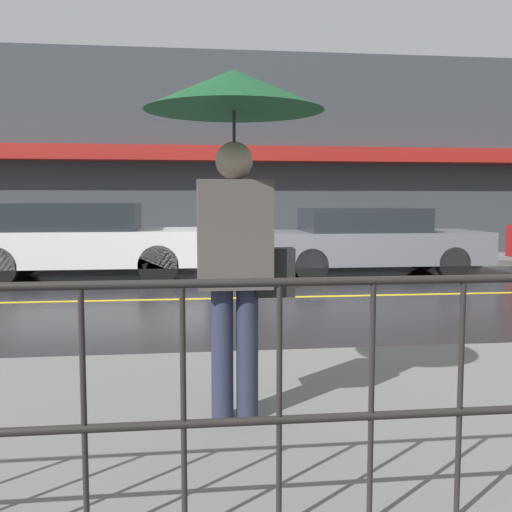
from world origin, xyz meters
The scene contains 8 objects.
ground_plane centered at (0.00, 0.00, 0.00)m, with size 80.00×80.00×0.00m, color #262628.
sidewalk_near centered at (0.00, -5.31, 0.07)m, with size 28.00×3.19×0.13m.
sidewalk_far centered at (0.00, 4.71, 0.07)m, with size 28.00×1.99×0.13m.
lane_marking centered at (0.00, 0.00, 0.00)m, with size 25.20×0.12×0.01m.
building_storefront centered at (0.00, 5.82, 2.55)m, with size 28.00×0.85×5.09m.
pedestrian centered at (-1.61, -5.38, 1.82)m, with size 1.07×1.07×2.13m.
car_white centered at (-3.77, 2.43, 0.75)m, with size 4.39×1.90×1.44m.
car_grey centered at (1.71, 2.43, 0.69)m, with size 4.40×1.71×1.34m.
Camera 1 is at (-1.93, -8.99, 1.49)m, focal length 42.00 mm.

